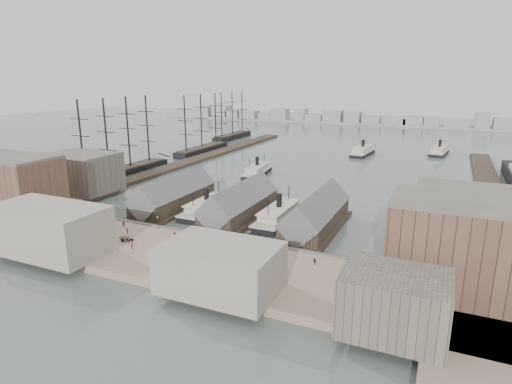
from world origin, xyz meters
The scene contains 44 objects.
ground centered at (0.00, 0.00, 0.00)m, with size 900.00×900.00×0.00m, color #4D5955.
quay centered at (0.00, -20.00, 1.00)m, with size 180.00×30.00×2.00m, color #8D755F.
seawall centered at (0.00, -5.20, 1.15)m, with size 180.00×1.20×2.30m, color #59544C.
west_wharf centered at (-68.00, 100.00, 0.80)m, with size 10.00×220.00×1.60m, color #2D231C.
east_wharf centered at (78.00, 90.00, 0.80)m, with size 10.00×180.00×1.60m, color #2D231C.
ferry_shed_west centered at (-26.00, 16.88, 4.64)m, with size 14.00×42.00×12.60m.
ferry_shed_center centered at (0.00, 16.88, 4.64)m, with size 14.00×42.00×12.60m.
ferry_shed_east centered at (26.00, 16.88, 4.64)m, with size 14.00×42.00×12.60m.
warehouse_west_front centered at (-70.00, -12.00, 11.00)m, with size 32.00×18.00×18.00m, color brown.
warehouse_west_back centered at (-70.00, 18.00, 9.00)m, with size 26.00×20.00×14.00m, color #60564C.
warehouse_east_front centered at (66.00, -12.00, 11.50)m, with size 30.00×18.00×19.00m, color brown.
warehouse_east_back centered at (68.00, 15.00, 9.50)m, with size 28.00×20.00×15.00m, color #60564C.
street_bldg_center centered at (20.00, -32.00, 7.00)m, with size 24.00×16.00×10.00m, color gray.
street_bldg_west centered at (-30.00, -32.00, 8.00)m, with size 30.00×16.00×12.00m, color gray.
street_bldg_east centered at (55.00, -33.00, 7.50)m, with size 18.00×14.00×11.00m, color #60564C.
lamp_post_far_w centered at (-45.00, -7.00, 4.71)m, with size 0.44×0.44×3.92m.
lamp_post_near_w centered at (-15.00, -7.00, 4.71)m, with size 0.44×0.44×3.92m.
lamp_post_near_e centered at (15.00, -7.00, 4.71)m, with size 0.44×0.44×3.92m.
lamp_post_far_e centered at (45.00, -7.00, 4.71)m, with size 0.44×0.44×3.92m.
far_shore centered at (-2.07, 334.14, 3.91)m, with size 500.00×40.00×15.72m.
ferry_docked_west centered at (-13.00, 17.68, 2.23)m, with size 7.98×26.60×9.50m.
ferry_docked_east centered at (13.00, 19.30, 2.36)m, with size 8.44×28.14×10.05m.
ferry_open_near centered at (-21.70, 79.15, 2.21)m, with size 11.08×27.18×9.43m.
ferry_open_mid centered at (13.79, 155.43, 2.33)m, with size 10.85×28.49×9.95m.
ferry_open_far centered at (55.86, 176.67, 2.27)m, with size 11.66×27.97×9.69m.
sailing_ship_near centered at (-78.78, 49.14, 2.71)m, with size 8.98×61.83×36.90m.
sailing_ship_mid centered at (-78.80, 122.43, 2.56)m, with size 8.71×50.34×35.82m.
sailing_ship_far centered at (-90.94, 186.84, 2.55)m, with size 8.60×47.78×35.36m.
tram centered at (54.61, -18.06, 3.84)m, with size 2.84×10.13×3.58m.
horse_cart_left centered at (-45.59, -14.49, 2.86)m, with size 4.72×1.57×1.73m.
horse_cart_center centered at (-15.83, -18.94, 2.79)m, with size 4.92×1.86×1.52m.
horse_cart_right centered at (10.32, -24.16, 2.86)m, with size 4.85×2.41×1.73m.
pedestrian_0 centered at (-55.03, -10.58, 2.87)m, with size 0.63×0.46×1.73m, color black.
pedestrian_1 centered at (-33.85, -23.36, 2.81)m, with size 0.79×0.61×1.62m, color black.
pedestrian_2 centered at (-20.59, -13.98, 2.82)m, with size 1.06×0.61×1.64m, color black.
pedestrian_3 centered at (-11.84, -22.38, 2.78)m, with size 0.92×0.38×1.56m, color black.
pedestrian_4 centered at (-6.84, -10.36, 2.79)m, with size 0.77×0.50×1.58m, color black.
pedestrian_5 centered at (3.69, -21.46, 2.82)m, with size 0.60×0.44×1.63m, color black.
pedestrian_6 centered at (15.46, -11.91, 2.88)m, with size 0.85×0.66×1.76m, color black.
pedestrian_7 centered at (24.38, -27.18, 2.81)m, with size 1.04×0.60×1.62m, color black.
pedestrian_8 centered at (34.43, -11.93, 2.86)m, with size 1.01×0.42×1.73m, color black.
pedestrian_9 centered at (60.00, -25.62, 2.82)m, with size 0.80×0.52×1.64m, color black.
pedestrian_10 centered at (-4.29, -15.57, 2.81)m, with size 0.59×0.43×1.62m, color black.
pedestrian_11 centered at (-25.64, -9.66, 2.85)m, with size 0.83×0.64×1.70m, color black.
Camera 1 is at (60.64, -103.63, 45.36)m, focal length 30.00 mm.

